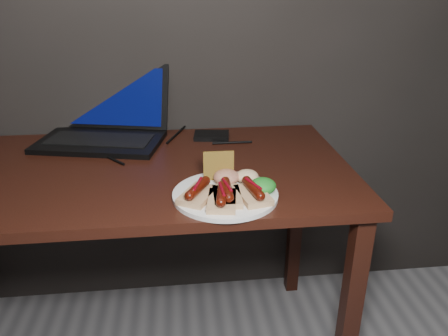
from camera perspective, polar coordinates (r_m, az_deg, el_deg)
The scene contains 13 objects.
desk at distance 1.40m, azimuth -12.87°, elevation -3.32°, with size 1.40×0.70×0.75m.
laptop at distance 1.62m, azimuth -15.29°, elevation 5.55°, with size 0.48×0.42×0.25m.
hard_drive at distance 1.58m, azimuth -1.63°, elevation 4.25°, with size 0.12×0.09×0.02m, color black.
desk_cables at distance 1.52m, azimuth -13.40°, elevation 2.58°, with size 0.94×0.41×0.01m.
plate at distance 1.16m, azimuth 0.16°, elevation -3.50°, with size 0.28×0.28×0.01m, color white.
bread_sausage_left at distance 1.12m, azimuth -3.43°, elevation -3.16°, with size 0.12×0.13×0.04m.
bread_sausage_center at distance 1.11m, azimuth 0.40°, elevation -3.32°, with size 0.07×0.12×0.04m.
bread_sausage_right at distance 1.12m, azimuth 3.82°, elevation -3.15°, with size 0.09×0.13×0.04m.
bread_sausage_extra at distance 1.09m, azimuth -0.28°, elevation -3.89°, with size 0.09×0.12×0.04m.
crispbread at distance 1.21m, azimuth -0.71°, elevation 0.29°, with size 0.09×0.01×0.09m, color #AE872F.
salad_greens at distance 1.15m, azimuth 5.10°, elevation -2.31°, with size 0.07×0.07×0.04m, color #136017.
salsa_mound at distance 1.20m, azimuth 0.33°, elevation -1.19°, with size 0.07×0.07×0.04m, color #9E120F.
coleslaw_mound at distance 1.21m, azimuth 3.03°, elevation -1.11°, with size 0.06×0.06×0.04m, color beige.
Camera 1 is at (0.18, 0.13, 1.28)m, focal length 35.00 mm.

